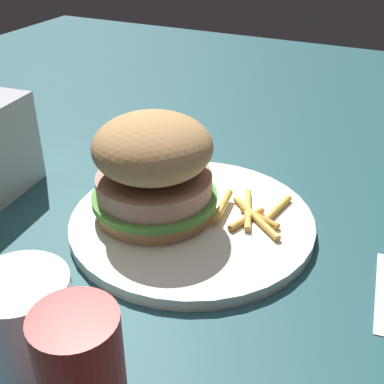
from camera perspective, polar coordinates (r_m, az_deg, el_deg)
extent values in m
plane|color=#1E474C|center=(0.52, 2.16, -5.08)|extent=(1.60, 1.60, 0.00)
cylinder|color=silver|center=(0.53, 0.00, -3.35)|extent=(0.25, 0.25, 0.01)
cylinder|color=tan|center=(0.53, -4.34, -1.76)|extent=(0.12, 0.12, 0.02)
cylinder|color=#4C9338|center=(0.52, -4.39, -0.68)|extent=(0.13, 0.13, 0.01)
cylinder|color=tan|center=(0.51, -4.46, 0.68)|extent=(0.12, 0.12, 0.02)
ellipsoid|color=tan|center=(0.49, -4.65, 4.91)|extent=(0.12, 0.12, 0.06)
cylinder|color=#E5B251|center=(0.53, 6.26, -1.96)|extent=(0.03, 0.07, 0.01)
cylinder|color=#E5B251|center=(0.52, 7.15, -2.85)|extent=(0.07, 0.06, 0.01)
cylinder|color=gold|center=(0.52, 6.12, -3.05)|extent=(0.02, 0.05, 0.01)
cylinder|color=gold|center=(0.52, 7.59, -2.85)|extent=(0.05, 0.02, 0.01)
cylinder|color=gold|center=(0.54, 9.53, -1.90)|extent=(0.02, 0.06, 0.01)
cylinder|color=gold|center=(0.53, 3.81, -1.59)|extent=(0.01, 0.06, 0.01)
cylinder|color=silver|center=(0.37, -17.70, -15.27)|extent=(0.06, 0.06, 0.10)
cylinder|color=silver|center=(0.37, -17.49, -16.18)|extent=(0.06, 0.06, 0.08)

